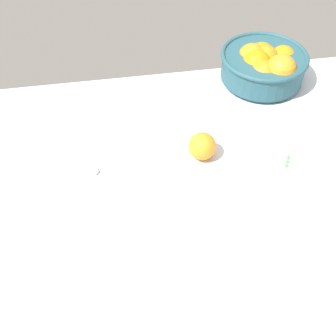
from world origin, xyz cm
name	(u,v)px	position (x,y,z in cm)	size (l,w,h in cm)	color
ground_plane	(172,196)	(0.00, 0.00, -1.50)	(138.46, 87.73, 3.00)	silver
fruit_bowl	(264,65)	(31.65, 35.95, 5.28)	(23.91, 23.91, 11.22)	#234C56
loose_orange_1	(202,146)	(8.68, 9.63, 3.29)	(6.57, 6.57, 6.57)	orange
spoon	(79,163)	(-20.25, 11.73, 0.43)	(13.60, 13.16, 1.00)	silver
herb_sprig_0	(288,161)	(28.31, 4.52, 0.27)	(2.80, 4.98, 0.97)	#498945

